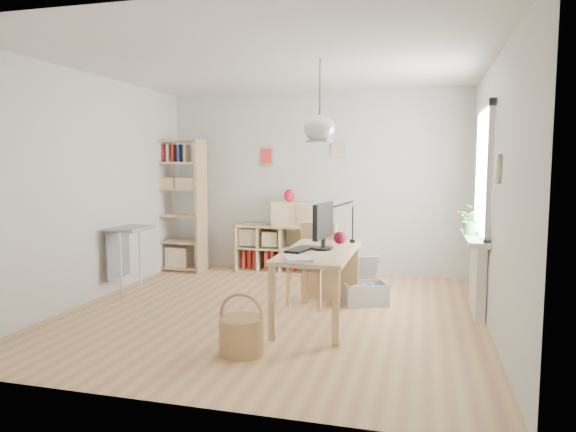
% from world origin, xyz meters
% --- Properties ---
extents(ground, '(4.50, 4.50, 0.00)m').
position_xyz_m(ground, '(0.00, 0.00, 0.00)').
color(ground, tan).
rests_on(ground, ground).
extents(room_shell, '(4.50, 4.50, 4.50)m').
position_xyz_m(room_shell, '(0.55, -0.15, 2.00)').
color(room_shell, silver).
rests_on(room_shell, ground).
extents(window_unit, '(0.07, 1.16, 1.46)m').
position_xyz_m(window_unit, '(2.23, 0.60, 1.55)').
color(window_unit, white).
rests_on(window_unit, ground).
extents(radiator, '(0.10, 0.80, 0.80)m').
position_xyz_m(radiator, '(2.19, 0.60, 0.40)').
color(radiator, white).
rests_on(radiator, ground).
extents(windowsill, '(0.22, 1.20, 0.06)m').
position_xyz_m(windowsill, '(2.14, 0.60, 0.83)').
color(windowsill, silver).
rests_on(windowsill, radiator).
extents(desk, '(0.70, 1.50, 0.75)m').
position_xyz_m(desk, '(0.55, -0.15, 0.66)').
color(desk, tan).
rests_on(desk, ground).
extents(cube_shelf, '(1.40, 0.38, 0.72)m').
position_xyz_m(cube_shelf, '(-0.47, 2.08, 0.30)').
color(cube_shelf, '#D4BE8B').
rests_on(cube_shelf, ground).
extents(tall_bookshelf, '(0.80, 0.38, 2.00)m').
position_xyz_m(tall_bookshelf, '(-2.04, 1.80, 1.09)').
color(tall_bookshelf, tan).
rests_on(tall_bookshelf, ground).
extents(side_table, '(0.40, 0.55, 0.85)m').
position_xyz_m(side_table, '(-2.04, 0.35, 0.67)').
color(side_table, gray).
rests_on(side_table, ground).
extents(chair, '(0.55, 0.55, 0.94)m').
position_xyz_m(chair, '(0.36, 0.50, 0.54)').
color(chair, gray).
rests_on(chair, ground).
extents(wicker_basket, '(0.39, 0.39, 0.54)m').
position_xyz_m(wicker_basket, '(0.09, -1.24, 0.17)').
color(wicker_basket, '#AC814D').
rests_on(wicker_basket, ground).
extents(storage_chest, '(0.67, 0.71, 0.53)m').
position_xyz_m(storage_chest, '(0.94, 0.66, 0.17)').
color(storage_chest, '#B0B0AC').
rests_on(storage_chest, ground).
extents(monitor, '(0.22, 0.56, 0.49)m').
position_xyz_m(monitor, '(0.58, -0.09, 1.02)').
color(monitor, black).
rests_on(monitor, desk).
extents(keyboard, '(0.25, 0.47, 0.02)m').
position_xyz_m(keyboard, '(0.37, -0.20, 0.76)').
color(keyboard, black).
rests_on(keyboard, desk).
extents(task_lamp, '(0.42, 0.15, 0.44)m').
position_xyz_m(task_lamp, '(0.62, 0.38, 1.05)').
color(task_lamp, black).
rests_on(task_lamp, desk).
extents(yarn_ball, '(0.14, 0.14, 0.14)m').
position_xyz_m(yarn_ball, '(0.70, 0.31, 0.82)').
color(yarn_ball, '#540B10').
rests_on(yarn_ball, desk).
extents(paper_tray, '(0.33, 0.36, 0.03)m').
position_xyz_m(paper_tray, '(0.47, -0.74, 0.76)').
color(paper_tray, silver).
rests_on(paper_tray, desk).
extents(drawer_chest, '(0.67, 0.42, 0.35)m').
position_xyz_m(drawer_chest, '(-0.29, 2.04, 0.90)').
color(drawer_chest, '#D4BE8B').
rests_on(drawer_chest, cube_shelf).
extents(red_vase, '(0.15, 0.15, 0.18)m').
position_xyz_m(red_vase, '(-0.34, 2.04, 1.17)').
color(red_vase, maroon).
rests_on(red_vase, drawer_chest).
extents(potted_plant, '(0.38, 0.36, 0.34)m').
position_xyz_m(potted_plant, '(2.12, 0.67, 1.03)').
color(potted_plant, '#2C732B').
rests_on(potted_plant, windowsill).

